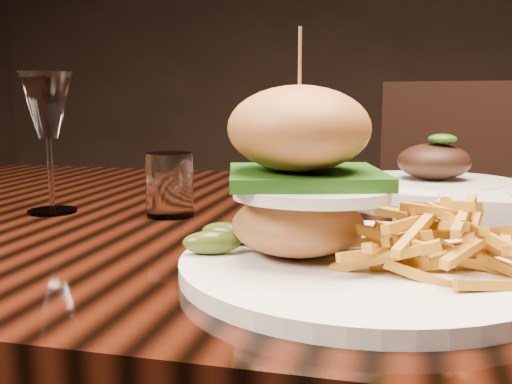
% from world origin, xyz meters
% --- Properties ---
extents(dining_table, '(1.60, 0.90, 0.75)m').
position_xyz_m(dining_table, '(0.00, 0.00, 0.67)').
color(dining_table, black).
rests_on(dining_table, ground).
extents(burger_plate, '(0.34, 0.34, 0.22)m').
position_xyz_m(burger_plate, '(0.04, -0.24, 0.81)').
color(burger_plate, white).
rests_on(burger_plate, dining_table).
extents(ramekin, '(0.11, 0.11, 0.04)m').
position_xyz_m(ramekin, '(0.17, -0.00, 0.77)').
color(ramekin, white).
rests_on(ramekin, dining_table).
extents(wine_glass, '(0.07, 0.07, 0.19)m').
position_xyz_m(wine_glass, '(-0.38, -0.05, 0.89)').
color(wine_glass, white).
rests_on(wine_glass, dining_table).
extents(water_tumbler, '(0.06, 0.06, 0.09)m').
position_xyz_m(water_tumbler, '(-0.22, -0.03, 0.79)').
color(water_tumbler, white).
rests_on(water_tumbler, dining_table).
extents(far_dish, '(0.31, 0.31, 0.10)m').
position_xyz_m(far_dish, '(0.14, 0.26, 0.77)').
color(far_dish, white).
rests_on(far_dish, dining_table).
extents(chair_far, '(0.56, 0.56, 0.95)m').
position_xyz_m(chair_far, '(0.22, 0.89, 0.54)').
color(chair_far, black).
rests_on(chair_far, ground).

